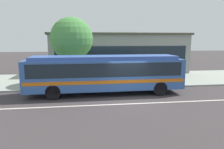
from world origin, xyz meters
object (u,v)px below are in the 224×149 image
at_px(transit_bus, 105,72).
at_px(street_tree_near_stop, 72,39).
at_px(bus_stop_sign, 167,67).
at_px(pedestrian_waiting_near_sign, 150,73).
at_px(pedestrian_walking_along_curb, 40,75).
at_px(pedestrian_standing_by_tree, 110,73).

height_order(transit_bus, street_tree_near_stop, street_tree_near_stop).
bearing_deg(bus_stop_sign, transit_bus, -161.86).
relative_size(pedestrian_waiting_near_sign, bus_stop_sign, 0.70).
distance_m(pedestrian_walking_along_curb, street_tree_near_stop, 4.16).
bearing_deg(pedestrian_waiting_near_sign, bus_stop_sign, -22.51).
relative_size(transit_bus, pedestrian_walking_along_curb, 6.61).
height_order(transit_bus, pedestrian_walking_along_curb, transit_bus).
bearing_deg(pedestrian_waiting_near_sign, pedestrian_standing_by_tree, 166.64).
relative_size(pedestrian_walking_along_curb, bus_stop_sign, 0.72).
height_order(transit_bus, pedestrian_standing_by_tree, transit_bus).
xyz_separation_m(pedestrian_walking_along_curb, bus_stop_sign, (10.44, -0.73, 0.52)).
distance_m(transit_bus, street_tree_near_stop, 5.43).
bearing_deg(pedestrian_walking_along_curb, pedestrian_standing_by_tree, 6.02).
distance_m(pedestrian_waiting_near_sign, pedestrian_standing_by_tree, 3.48).
xyz_separation_m(pedestrian_waiting_near_sign, pedestrian_standing_by_tree, (-3.39, 0.80, -0.01)).
bearing_deg(pedestrian_waiting_near_sign, pedestrian_walking_along_curb, 178.77).
bearing_deg(pedestrian_walking_along_curb, street_tree_near_stop, 33.97).
bearing_deg(bus_stop_sign, street_tree_near_stop, 163.15).
bearing_deg(transit_bus, pedestrian_walking_along_curb, 153.36).
relative_size(pedestrian_standing_by_tree, street_tree_near_stop, 0.28).
height_order(pedestrian_standing_by_tree, bus_stop_sign, bus_stop_sign).
bearing_deg(transit_bus, street_tree_near_stop, 121.00).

